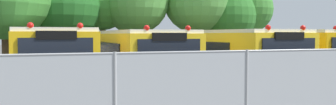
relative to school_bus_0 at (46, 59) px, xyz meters
The scene contains 11 objects.
ground_plane 5.46m from the school_bus_0, ahead, with size 160.00×160.00×0.00m, color #514F4C.
school_bus_0 is the anchor object (origin of this frame).
school_bus_1 3.43m from the school_bus_0, ahead, with size 2.66×10.07×2.68m.
school_bus_2 7.08m from the school_bus_0, ahead, with size 2.65×11.57×2.70m.
school_bus_3 10.58m from the school_bus_0, ahead, with size 2.60×10.09×2.71m.
tree_2 9.04m from the school_bus_0, 82.03° to the left, with size 4.82×4.82×6.54m.
tree_3 10.74m from the school_bus_0, 67.81° to the left, with size 3.54×3.54×6.22m.
tree_5 13.44m from the school_bus_0, 39.56° to the left, with size 4.53×4.53×7.02m.
tree_6 15.19m from the school_bus_0, 33.10° to the left, with size 4.14×4.14×5.78m.
tree_7 17.07m from the school_bus_0, 30.98° to the left, with size 3.67×3.61×6.09m.
chainlink_fence 9.75m from the school_bus_0, 55.41° to the right, with size 15.26×0.07×2.05m.
Camera 1 is at (-5.90, -15.53, 2.40)m, focal length 40.31 mm.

